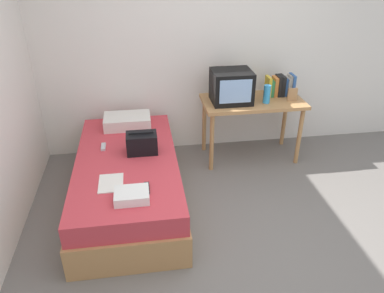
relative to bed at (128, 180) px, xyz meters
name	(u,v)px	position (x,y,z in m)	size (l,w,h in m)	color
ground_plane	(243,250)	(0.96, -0.86, -0.25)	(8.00, 8.00, 0.00)	slate
wall_back	(204,44)	(0.96, 1.14, 1.05)	(5.20, 0.10, 2.60)	silver
bed	(128,180)	(0.00, 0.00, 0.00)	(1.00, 2.00, 0.50)	#B27F4C
desk	(252,108)	(1.46, 0.71, 0.40)	(1.16, 0.60, 0.74)	#B27F4C
tv	(231,86)	(1.19, 0.70, 0.68)	(0.44, 0.39, 0.36)	black
water_bottle	(267,94)	(1.58, 0.60, 0.60)	(0.08, 0.08, 0.21)	#3399DB
book_row	(280,86)	(1.81, 0.81, 0.61)	(0.32, 0.17, 0.25)	gold
picture_frame	(292,94)	(1.89, 0.62, 0.57)	(0.11, 0.02, 0.15)	#9E754C
pillow	(127,121)	(0.02, 0.72, 0.32)	(0.52, 0.34, 0.13)	silver
handbag	(142,143)	(0.16, 0.10, 0.36)	(0.30, 0.20, 0.23)	black
magazine	(111,183)	(-0.13, -0.42, 0.26)	(0.21, 0.29, 0.01)	white
remote_dark	(147,188)	(0.18, -0.55, 0.27)	(0.04, 0.16, 0.02)	black
remote_silver	(103,147)	(-0.23, 0.24, 0.27)	(0.04, 0.14, 0.02)	#B7B7BC
folded_towel	(132,195)	(0.05, -0.68, 0.29)	(0.28, 0.22, 0.08)	white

